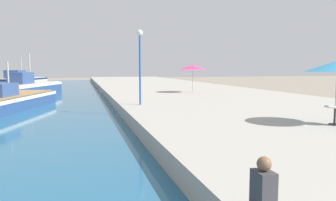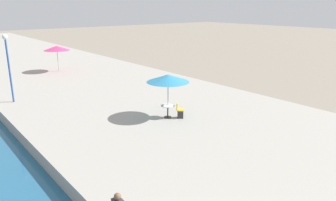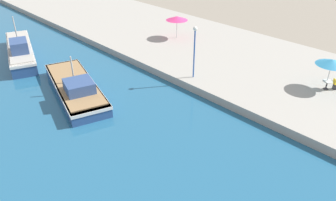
{
  "view_description": "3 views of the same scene",
  "coord_description": "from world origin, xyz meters",
  "px_view_note": "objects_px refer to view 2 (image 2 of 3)",
  "views": [
    {
      "loc": [
        -2.28,
        0.44,
        3.0
      ],
      "look_at": [
        1.5,
        14.59,
        1.52
      ],
      "focal_mm": 35.0,
      "sensor_mm": 36.0,
      "label": 1
    },
    {
      "loc": [
        -3.88,
        -3.06,
        7.1
      ],
      "look_at": [
        7.57,
        11.28,
        1.72
      ],
      "focal_mm": 35.0,
      "sensor_mm": 36.0,
      "label": 2
    },
    {
      "loc": [
        -18.4,
        2.84,
        13.23
      ],
      "look_at": [
        -4.0,
        18.0,
        1.32
      ],
      "focal_mm": 35.0,
      "sensor_mm": 36.0,
      "label": 3
    }
  ],
  "objects_px": {
    "cafe_umbrella_pink": "(168,78)",
    "cafe_umbrella_white": "(57,48)",
    "lamppost": "(8,57)",
    "cafe_chair_left": "(180,112)",
    "cafe_table": "(168,109)"
  },
  "relations": [
    {
      "from": "cafe_chair_left",
      "to": "cafe_umbrella_pink",
      "type": "bearing_deg",
      "value": -100.34
    },
    {
      "from": "cafe_chair_left",
      "to": "cafe_table",
      "type": "bearing_deg",
      "value": -90.0
    },
    {
      "from": "cafe_table",
      "to": "lamppost",
      "type": "bearing_deg",
      "value": 124.38
    },
    {
      "from": "cafe_umbrella_white",
      "to": "lamppost",
      "type": "bearing_deg",
      "value": -126.91
    },
    {
      "from": "cafe_umbrella_pink",
      "to": "cafe_umbrella_white",
      "type": "xyz_separation_m",
      "value": [
        0.06,
        17.5,
        -0.02
      ]
    },
    {
      "from": "cafe_chair_left",
      "to": "cafe_umbrella_white",
      "type": "bearing_deg",
      "value": -135.88
    },
    {
      "from": "cafe_umbrella_white",
      "to": "cafe_chair_left",
      "type": "distance_m",
      "value": 18.2
    },
    {
      "from": "cafe_umbrella_pink",
      "to": "cafe_umbrella_white",
      "type": "bearing_deg",
      "value": 89.79
    },
    {
      "from": "cafe_umbrella_pink",
      "to": "lamppost",
      "type": "distance_m",
      "value": 11.03
    },
    {
      "from": "cafe_umbrella_white",
      "to": "cafe_table",
      "type": "relative_size",
      "value": 3.16
    },
    {
      "from": "lamppost",
      "to": "cafe_umbrella_pink",
      "type": "bearing_deg",
      "value": -54.95
    },
    {
      "from": "cafe_umbrella_white",
      "to": "cafe_chair_left",
      "type": "height_order",
      "value": "cafe_umbrella_white"
    },
    {
      "from": "cafe_umbrella_pink",
      "to": "cafe_chair_left",
      "type": "bearing_deg",
      "value": -53.29
    },
    {
      "from": "cafe_umbrella_pink",
      "to": "cafe_umbrella_white",
      "type": "distance_m",
      "value": 17.5
    },
    {
      "from": "cafe_umbrella_white",
      "to": "lamppost",
      "type": "distance_m",
      "value": 10.66
    }
  ]
}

